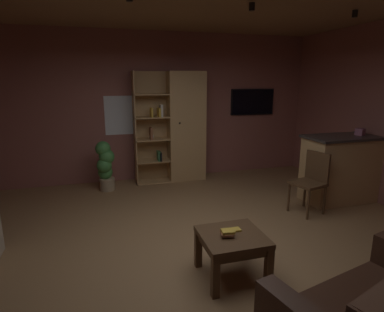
% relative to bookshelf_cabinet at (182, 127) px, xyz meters
% --- Properties ---
extents(floor, '(6.46, 6.01, 0.02)m').
position_rel_bookshelf_cabinet_xyz_m(floor, '(-0.47, -2.76, -1.06)').
color(floor, olive).
rests_on(floor, ground).
extents(wall_back, '(6.58, 0.06, 2.87)m').
position_rel_bookshelf_cabinet_xyz_m(wall_back, '(-0.47, 0.27, 0.38)').
color(wall_back, '#8E544C').
rests_on(wall_back, ground).
extents(window_pane_back, '(0.78, 0.01, 0.74)m').
position_rel_bookshelf_cabinet_xyz_m(window_pane_back, '(-1.06, 0.24, 0.25)').
color(window_pane_back, white).
extents(bookshelf_cabinet, '(1.37, 0.41, 2.12)m').
position_rel_bookshelf_cabinet_xyz_m(bookshelf_cabinet, '(0.00, 0.00, 0.00)').
color(bookshelf_cabinet, tan).
rests_on(bookshelf_cabinet, ground).
extents(kitchen_bar_counter, '(1.41, 0.65, 1.09)m').
position_rel_bookshelf_cabinet_xyz_m(kitchen_bar_counter, '(2.30, -1.86, -0.51)').
color(kitchen_bar_counter, tan).
rests_on(kitchen_bar_counter, ground).
extents(tissue_box, '(0.16, 0.16, 0.11)m').
position_rel_bookshelf_cabinet_xyz_m(tissue_box, '(2.50, -1.88, 0.09)').
color(tissue_box, '#995972').
rests_on(tissue_box, kitchen_bar_counter).
extents(coffee_table, '(0.63, 0.61, 0.46)m').
position_rel_bookshelf_cabinet_xyz_m(coffee_table, '(-0.34, -3.34, -0.68)').
color(coffee_table, '#4C331E').
rests_on(coffee_table, ground).
extents(table_book_0, '(0.11, 0.09, 0.02)m').
position_rel_bookshelf_cabinet_xyz_m(table_book_0, '(-0.28, -3.27, -0.58)').
color(table_book_0, gold).
rests_on(table_book_0, coffee_table).
extents(table_book_1, '(0.14, 0.13, 0.02)m').
position_rel_bookshelf_cabinet_xyz_m(table_book_1, '(-0.41, -3.37, -0.56)').
color(table_book_1, brown).
rests_on(table_book_1, coffee_table).
extents(table_book_2, '(0.13, 0.12, 0.02)m').
position_rel_bookshelf_cabinet_xyz_m(table_book_2, '(-0.40, -3.36, -0.54)').
color(table_book_2, gold).
rests_on(table_book_2, coffee_table).
extents(dining_chair, '(0.52, 0.52, 0.92)m').
position_rel_bookshelf_cabinet_xyz_m(dining_chair, '(1.45, -2.15, -0.52)').
color(dining_chair, '#4C331E').
rests_on(dining_chair, ground).
extents(potted_floor_plant, '(0.33, 0.33, 0.91)m').
position_rel_bookshelf_cabinet_xyz_m(potted_floor_plant, '(-1.49, -0.27, -0.57)').
color(potted_floor_plant, '#9E896B').
rests_on(potted_floor_plant, ground).
extents(wall_mounted_tv, '(0.97, 0.06, 0.54)m').
position_rel_bookshelf_cabinet_xyz_m(wall_mounted_tv, '(1.61, 0.21, 0.45)').
color(wall_mounted_tv, black).
extents(track_light_spot_2, '(0.07, 0.07, 0.09)m').
position_rel_bookshelf_cabinet_xyz_m(track_light_spot_2, '(0.27, -2.33, 1.74)').
color(track_light_spot_2, black).
extents(track_light_spot_3, '(0.07, 0.07, 0.09)m').
position_rel_bookshelf_cabinet_xyz_m(track_light_spot_3, '(1.74, -2.33, 1.74)').
color(track_light_spot_3, black).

